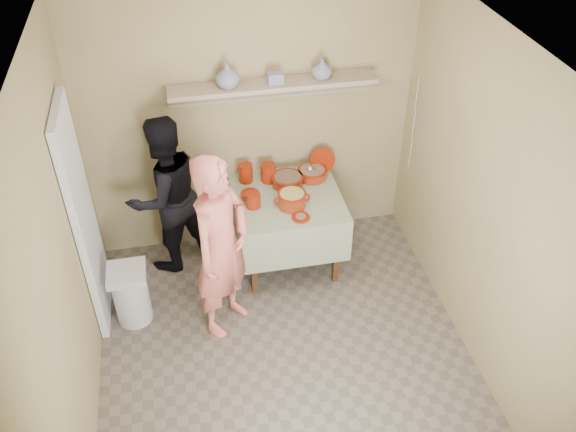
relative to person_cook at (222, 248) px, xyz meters
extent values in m
plane|color=#685E51|center=(0.42, -0.59, -0.84)|extent=(3.50, 3.50, 0.00)
cube|color=silver|center=(-1.04, 0.36, 0.16)|extent=(0.06, 0.70, 2.00)
cylinder|color=#7A1302|center=(0.34, 1.00, 0.01)|extent=(0.13, 0.13, 0.18)
cylinder|color=#7A1302|center=(0.55, 0.96, 0.01)|extent=(0.14, 0.14, 0.17)
cylinder|color=#7A1302|center=(0.35, 0.59, -0.01)|extent=(0.13, 0.13, 0.13)
cylinder|color=#7A1302|center=(0.34, 0.73, -0.05)|extent=(0.17, 0.17, 0.05)
cylinder|color=#7A1302|center=(1.08, 1.01, 0.04)|extent=(0.25, 0.09, 0.24)
imported|color=navy|center=(1.04, 1.01, 0.97)|extent=(0.20, 0.20, 0.18)
imported|color=navy|center=(0.23, 1.01, 0.99)|extent=(0.23, 0.23, 0.21)
cube|color=navy|center=(0.63, 1.01, 0.93)|extent=(0.13, 0.09, 0.09)
imported|color=#DF6D60|center=(0.00, 0.00, 0.00)|extent=(0.71, 0.72, 1.67)
imported|color=black|center=(-0.41, 0.89, -0.06)|extent=(0.94, 0.88, 1.55)
cube|color=tan|center=(0.42, 1.17, 0.46)|extent=(3.00, 0.02, 2.60)
cube|color=tan|center=(-1.09, -0.59, 0.46)|extent=(0.02, 3.50, 2.60)
cube|color=tan|center=(1.93, -0.59, 0.46)|extent=(0.02, 3.50, 2.60)
cube|color=silver|center=(0.42, -0.59, 1.77)|extent=(3.00, 3.50, 0.02)
cube|color=#4C2D16|center=(0.29, 0.31, -0.48)|extent=(0.05, 0.05, 0.71)
cube|color=#4C2D16|center=(1.05, 0.31, -0.48)|extent=(0.05, 0.05, 0.71)
cube|color=#4C2D16|center=(0.29, 1.07, -0.48)|extent=(0.05, 0.05, 0.71)
cube|color=#4C2D16|center=(1.05, 1.07, -0.48)|extent=(0.05, 0.05, 0.71)
cube|color=#4C2D16|center=(0.67, 0.69, -0.11)|extent=(0.90, 0.90, 0.04)
cube|color=#2D591E|center=(0.67, 0.69, -0.08)|extent=(0.96, 0.96, 0.01)
cube|color=#2D591E|center=(0.67, 0.21, -0.30)|extent=(0.96, 0.01, 0.44)
cube|color=#2D591E|center=(0.67, 1.17, -0.30)|extent=(0.96, 0.01, 0.44)
cube|color=#2D591E|center=(0.19, 0.69, -0.30)|extent=(0.01, 0.96, 0.44)
cube|color=#2D591E|center=(1.15, 0.69, -0.30)|extent=(0.01, 0.96, 0.44)
cylinder|color=maroon|center=(0.71, 0.85, -0.03)|extent=(0.28, 0.28, 0.09)
cylinder|color=#7A1302|center=(0.71, 0.85, 0.01)|extent=(0.30, 0.30, 0.01)
cylinder|color=brown|center=(0.71, 0.85, 0.00)|extent=(0.25, 0.25, 0.05)
cylinder|color=maroon|center=(0.96, 0.92, -0.03)|extent=(0.26, 0.26, 0.09)
cylinder|color=#7A1302|center=(0.96, 0.92, 0.01)|extent=(0.28, 0.28, 0.01)
cylinder|color=#8C6B54|center=(0.96, 0.92, 0.00)|extent=(0.23, 0.23, 0.05)
cylinder|color=silver|center=(0.97, 0.80, 0.10)|extent=(0.01, 0.22, 0.16)
sphere|color=silver|center=(0.93, 0.92, 0.03)|extent=(0.07, 0.07, 0.07)
cylinder|color=maroon|center=(0.68, 0.52, -0.01)|extent=(0.24, 0.24, 0.14)
cylinder|color=#7A1302|center=(0.68, 0.52, 0.06)|extent=(0.25, 0.25, 0.01)
cylinder|color=tan|center=(0.68, 0.52, 0.04)|extent=(0.21, 0.21, 0.05)
torus|color=#7A1302|center=(0.56, 0.52, 0.00)|extent=(0.09, 0.02, 0.09)
torus|color=#7A1302|center=(0.80, 0.52, 0.00)|extent=(0.09, 0.02, 0.09)
cylinder|color=#7A1302|center=(0.72, 0.34, -0.07)|extent=(0.16, 0.16, 0.02)
cylinder|color=#8C6B54|center=(0.72, 0.34, -0.06)|extent=(0.09, 0.09, 0.01)
cube|color=tan|center=(0.62, 1.03, 0.86)|extent=(1.80, 0.25, 0.04)
cube|color=tan|center=(0.62, 1.15, 0.76)|extent=(1.80, 0.02, 0.18)
cylinder|color=silver|center=(-0.79, 0.19, -0.59)|extent=(0.30, 0.30, 0.50)
cube|color=silver|center=(-0.79, 0.19, -0.31)|extent=(0.32, 0.32, 0.06)
cylinder|color=silver|center=(1.89, 0.91, 0.71)|extent=(0.01, 0.01, 0.30)
cylinder|color=silver|center=(1.89, 0.89, 0.41)|extent=(0.01, 0.01, 0.30)
cylinder|color=silver|center=(1.89, 0.87, 0.11)|extent=(0.01, 0.01, 0.30)
camera|label=1|loc=(-0.21, -3.68, 3.17)|focal=38.00mm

